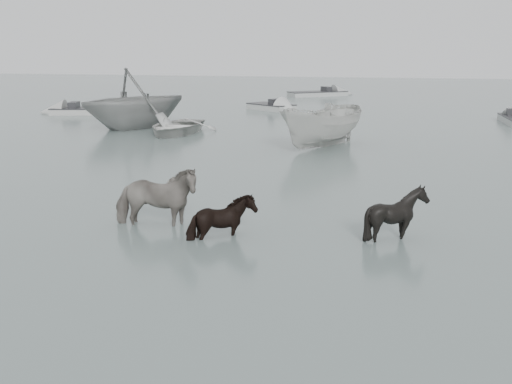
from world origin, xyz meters
TOP-DOWN VIEW (x-y plane):
  - ground at (0.00, 0.00)m, footprint 140.00×140.00m
  - pony_pinto at (-2.07, 1.26)m, footprint 2.21×1.20m
  - pony_dark at (-0.27, 0.66)m, footprint 1.58×1.67m
  - pony_black at (3.55, 1.46)m, footprint 1.47×1.35m
  - rowboat_lead at (-6.91, 16.67)m, footprint 3.52×4.67m
  - rowboat_trail at (-9.55, 18.09)m, footprint 7.69×7.93m
  - boat_small at (0.49, 14.00)m, footprint 4.11×5.34m
  - skiff_outer at (-15.21, 23.75)m, footprint 5.84×2.77m
  - skiff_mid at (-4.50, 28.74)m, footprint 4.51×3.91m
  - skiff_far at (-2.82, 40.29)m, footprint 6.47×5.11m

SIDE VIEW (x-z plane):
  - ground at x=0.00m, z-range 0.00..0.00m
  - skiff_outer at x=-15.21m, z-range 0.00..0.75m
  - skiff_mid at x=-4.50m, z-range 0.00..0.75m
  - skiff_far at x=-2.82m, z-range 0.00..0.75m
  - rowboat_lead at x=-6.91m, z-range 0.00..0.91m
  - pony_dark at x=-0.27m, z-range 0.00..1.32m
  - pony_black at x=3.55m, z-range 0.00..1.43m
  - pony_pinto at x=-2.07m, z-range 0.00..1.78m
  - boat_small at x=0.49m, z-range 0.00..1.95m
  - rowboat_trail at x=-9.55m, z-range 0.00..3.19m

